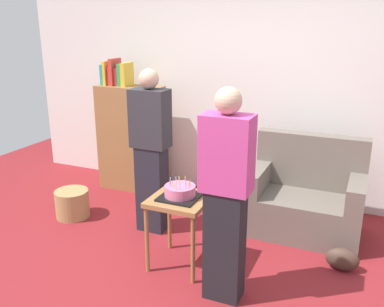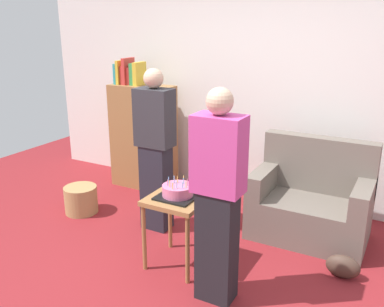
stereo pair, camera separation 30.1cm
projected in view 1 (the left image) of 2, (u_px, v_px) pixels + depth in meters
ground_plane at (174, 281)px, 3.46m from camera, size 8.00×8.00×0.00m
wall_back at (250, 84)px, 4.85m from camera, size 6.00×0.10×2.70m
couch at (305, 199)px, 4.22m from camera, size 1.10×0.70×0.96m
bookshelf at (131, 136)px, 5.23m from camera, size 0.80×0.36×1.62m
side_table at (180, 208)px, 3.55m from camera, size 0.48×0.48×0.64m
birthday_cake at (180, 192)px, 3.50m from camera, size 0.32×0.32×0.17m
person_blowing_candles at (151, 151)px, 4.10m from camera, size 0.36×0.22×1.63m
person_holding_cake at (226, 197)px, 3.04m from camera, size 0.36×0.22×1.63m
wicker_basket at (72, 204)px, 4.57m from camera, size 0.36×0.36×0.30m
handbag at (342, 259)px, 3.60m from camera, size 0.28×0.14×0.20m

